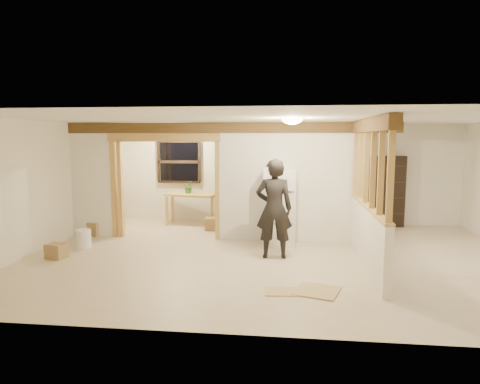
# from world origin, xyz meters

# --- Properties ---
(floor) EXTENTS (9.00, 6.50, 0.01)m
(floor) POSITION_xyz_m (0.00, 0.00, -0.01)
(floor) COLOR beige
(floor) RESTS_ON ground
(ceiling) EXTENTS (9.00, 6.50, 0.01)m
(ceiling) POSITION_xyz_m (0.00, 0.00, 2.50)
(ceiling) COLOR white
(wall_back) EXTENTS (9.00, 0.01, 2.50)m
(wall_back) POSITION_xyz_m (0.00, 3.25, 1.25)
(wall_back) COLOR silver
(wall_back) RESTS_ON floor
(wall_front) EXTENTS (9.00, 0.01, 2.50)m
(wall_front) POSITION_xyz_m (0.00, -3.25, 1.25)
(wall_front) COLOR silver
(wall_front) RESTS_ON floor
(wall_left) EXTENTS (0.01, 6.50, 2.50)m
(wall_left) POSITION_xyz_m (-4.50, 0.00, 1.25)
(wall_left) COLOR silver
(wall_left) RESTS_ON floor
(partition_left_stub) EXTENTS (0.90, 0.12, 2.50)m
(partition_left_stub) POSITION_xyz_m (-4.05, 1.20, 1.25)
(partition_left_stub) COLOR white
(partition_left_stub) RESTS_ON floor
(partition_center) EXTENTS (2.80, 0.12, 2.50)m
(partition_center) POSITION_xyz_m (0.20, 1.20, 1.25)
(partition_center) COLOR white
(partition_center) RESTS_ON floor
(doorway_frame) EXTENTS (2.46, 0.14, 2.20)m
(doorway_frame) POSITION_xyz_m (-2.40, 1.20, 1.10)
(doorway_frame) COLOR tan
(doorway_frame) RESTS_ON floor
(header_beam_back) EXTENTS (7.00, 0.18, 0.22)m
(header_beam_back) POSITION_xyz_m (-1.00, 1.20, 2.38)
(header_beam_back) COLOR brown
(header_beam_back) RESTS_ON ceiling
(header_beam_right) EXTENTS (0.18, 3.30, 0.22)m
(header_beam_right) POSITION_xyz_m (1.60, -0.40, 2.38)
(header_beam_right) COLOR brown
(header_beam_right) RESTS_ON ceiling
(pony_wall) EXTENTS (0.12, 3.20, 1.00)m
(pony_wall) POSITION_xyz_m (1.60, -0.40, 0.50)
(pony_wall) COLOR white
(pony_wall) RESTS_ON floor
(stud_partition) EXTENTS (0.14, 3.20, 1.32)m
(stud_partition) POSITION_xyz_m (1.60, -0.40, 1.66)
(stud_partition) COLOR tan
(stud_partition) RESTS_ON pony_wall
(window_back) EXTENTS (1.12, 0.10, 1.10)m
(window_back) POSITION_xyz_m (-2.60, 3.17, 1.55)
(window_back) COLOR black
(window_back) RESTS_ON wall_back
(ceiling_dome_main) EXTENTS (0.36, 0.36, 0.16)m
(ceiling_dome_main) POSITION_xyz_m (0.30, -0.50, 2.48)
(ceiling_dome_main) COLOR #FFEABF
(ceiling_dome_main) RESTS_ON ceiling
(ceiling_dome_util) EXTENTS (0.32, 0.32, 0.14)m
(ceiling_dome_util) POSITION_xyz_m (-2.50, 2.30, 2.48)
(ceiling_dome_util) COLOR #FFEABF
(ceiling_dome_util) RESTS_ON ceiling
(hanging_bulb) EXTENTS (0.07, 0.07, 0.07)m
(hanging_bulb) POSITION_xyz_m (-2.00, 1.60, 2.18)
(hanging_bulb) COLOR #FFD88C
(hanging_bulb) RESTS_ON ceiling
(refrigerator) EXTENTS (0.64, 0.62, 1.55)m
(refrigerator) POSITION_xyz_m (0.08, 0.83, 0.78)
(refrigerator) COLOR white
(refrigerator) RESTS_ON floor
(woman) EXTENTS (0.69, 0.48, 1.81)m
(woman) POSITION_xyz_m (0.00, -0.10, 0.91)
(woman) COLOR black
(woman) RESTS_ON floor
(work_table) EXTENTS (1.33, 0.83, 0.78)m
(work_table) POSITION_xyz_m (-2.16, 2.69, 0.39)
(work_table) COLOR tan
(work_table) RESTS_ON floor
(potted_plant) EXTENTS (0.32, 0.29, 0.32)m
(potted_plant) POSITION_xyz_m (-2.24, 2.73, 0.94)
(potted_plant) COLOR #326A2E
(potted_plant) RESTS_ON work_table
(shop_vac) EXTENTS (0.53, 0.53, 0.67)m
(shop_vac) POSITION_xyz_m (-4.20, 2.51, 0.33)
(shop_vac) COLOR maroon
(shop_vac) RESTS_ON floor
(bookshelf) EXTENTS (0.87, 0.29, 1.74)m
(bookshelf) POSITION_xyz_m (2.63, 3.04, 0.87)
(bookshelf) COLOR black
(bookshelf) RESTS_ON floor
(bucket) EXTENTS (0.37, 0.37, 0.37)m
(bucket) POSITION_xyz_m (-3.76, 0.13, 0.19)
(bucket) COLOR white
(bucket) RESTS_ON floor
(box_util_a) EXTENTS (0.37, 0.32, 0.29)m
(box_util_a) POSITION_xyz_m (-1.54, 2.10, 0.15)
(box_util_a) COLOR #A07F4D
(box_util_a) RESTS_ON floor
(box_util_b) EXTENTS (0.40, 0.40, 0.30)m
(box_util_b) POSITION_xyz_m (-4.05, 1.26, 0.15)
(box_util_b) COLOR #A07F4D
(box_util_b) RESTS_ON floor
(box_front) EXTENTS (0.38, 0.33, 0.27)m
(box_front) POSITION_xyz_m (-3.91, -0.61, 0.13)
(box_front) COLOR #A07F4D
(box_front) RESTS_ON floor
(floor_panel_near) EXTENTS (0.74, 0.74, 0.02)m
(floor_panel_near) POSITION_xyz_m (0.68, -1.79, 0.01)
(floor_panel_near) COLOR tan
(floor_panel_near) RESTS_ON floor
(floor_panel_far) EXTENTS (0.48, 0.40, 0.01)m
(floor_panel_far) POSITION_xyz_m (0.17, -1.86, 0.01)
(floor_panel_far) COLOR tan
(floor_panel_far) RESTS_ON floor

